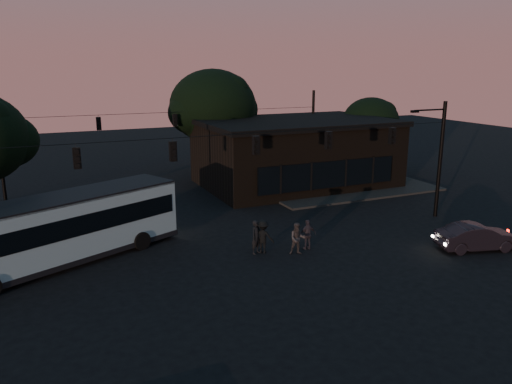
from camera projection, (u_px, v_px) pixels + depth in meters
name	position (u px, v px, depth m)	size (l,w,h in m)	color
ground	(290.00, 270.00, 24.21)	(120.00, 120.00, 0.00)	black
sidewalk_far_right	(338.00, 185.00, 41.35)	(14.00, 10.00, 0.15)	black
building	(295.00, 152.00, 41.25)	(15.40, 10.41, 5.40)	black
tree_behind	(213.00, 106.00, 43.72)	(7.60, 7.60, 9.43)	black
tree_right	(371.00, 122.00, 46.16)	(5.20, 5.20, 6.86)	black
signal_rig_near	(256.00, 166.00, 26.65)	(26.24, 0.30, 7.50)	black
signal_rig_far	(176.00, 134.00, 40.85)	(26.24, 0.30, 7.50)	black
bus	(63.00, 226.00, 24.74)	(12.22, 7.54, 3.42)	#88A6AE
car	(477.00, 237.00, 26.77)	(1.51, 4.33, 1.43)	black
pedestrian_a	(256.00, 237.00, 26.16)	(0.66, 0.44, 1.82)	black
pedestrian_b	(297.00, 239.00, 26.10)	(0.83, 0.65, 1.71)	#342F30
pedestrian_c	(308.00, 234.00, 26.79)	(0.98, 0.41, 1.67)	#2C2831
pedestrian_d	(263.00, 237.00, 26.27)	(1.16, 0.66, 1.79)	black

